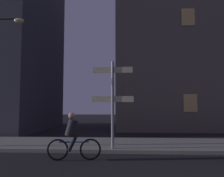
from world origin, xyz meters
The scene contains 4 objects.
sidewalk_kerb centered at (0.00, 6.35, 0.07)m, with size 40.00×3.25×0.14m, color gray.
signpost centered at (-1.21, 5.07, 2.21)m, with size 1.71×1.17×3.51m.
cyclist centered at (-2.50, 3.65, 0.75)m, with size 1.81×0.37×1.61m.
building_right_block centered at (5.37, 14.50, 7.44)m, with size 13.43×6.66×14.89m.
Camera 1 is at (-0.75, -3.79, 1.86)m, focal length 35.05 mm.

